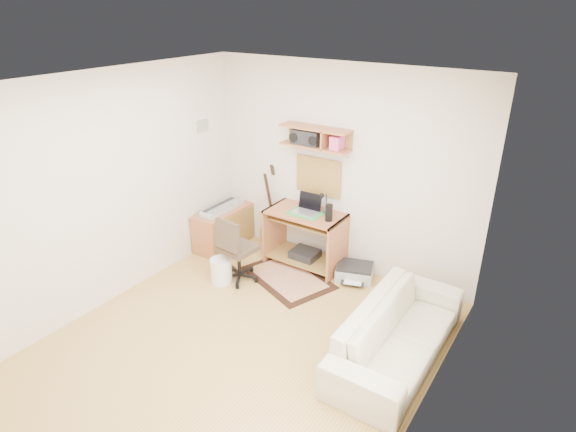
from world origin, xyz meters
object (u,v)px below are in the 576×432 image
Objects in this scene: desk at (305,239)px; task_chair at (238,248)px; sofa at (399,325)px; cabinet at (224,227)px; printer at (355,272)px.

task_chair reaches higher than desk.
sofa is at bearing -31.36° from desk.
cabinet is 1.98× the size of printer.
sofa is (2.96, -0.87, 0.10)m from cabinet.
desk reaches higher than cabinet.
sofa reaches higher than cabinet.
cabinet is (-1.25, -0.18, -0.10)m from desk.
sofa is (2.19, -0.26, -0.07)m from task_chair.
printer is (0.71, 0.05, -0.29)m from desk.
sofa reaches higher than printer.
sofa is (1.00, -1.09, 0.29)m from printer.
printer is 0.24× the size of sofa.
cabinet reaches higher than printer.
desk is 1.27m from cabinet.
printer is at bearing 39.75° from task_chair.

